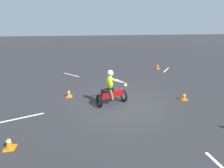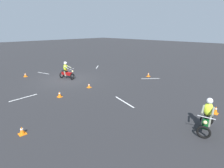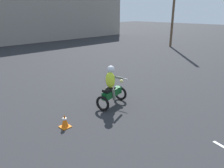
% 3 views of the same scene
% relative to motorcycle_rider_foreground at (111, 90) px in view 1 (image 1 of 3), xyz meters
% --- Properties ---
extents(ground_plane, '(120.00, 120.00, 0.00)m').
position_rel_motorcycle_rider_foreground_xyz_m(ground_plane, '(0.17, 0.37, -0.73)').
color(ground_plane, '#28282B').
extents(motorcycle_rider_foreground, '(1.02, 1.55, 1.66)m').
position_rel_motorcycle_rider_foreground_xyz_m(motorcycle_rider_foreground, '(0.00, 0.00, 0.00)').
color(motorcycle_rider_foreground, black).
rests_on(motorcycle_rider_foreground, ground).
extents(traffic_cone_near_left, '(0.32, 0.32, 0.42)m').
position_rel_motorcycle_rider_foreground_xyz_m(traffic_cone_near_left, '(-6.22, 5.22, -0.52)').
color(traffic_cone_near_left, orange).
rests_on(traffic_cone_near_left, ground).
extents(traffic_cone_near_right, '(0.32, 0.32, 0.35)m').
position_rel_motorcycle_rider_foreground_xyz_m(traffic_cone_near_right, '(0.18, 3.69, -0.56)').
color(traffic_cone_near_right, orange).
rests_on(traffic_cone_near_right, ground).
extents(traffic_cone_far_center, '(0.32, 0.32, 0.40)m').
position_rel_motorcycle_rider_foreground_xyz_m(traffic_cone_far_center, '(2.54, -3.62, -0.53)').
color(traffic_cone_far_center, orange).
rests_on(traffic_cone_far_center, ground).
extents(traffic_cone_far_left, '(0.32, 0.32, 0.39)m').
position_rel_motorcycle_rider_foreground_xyz_m(traffic_cone_far_left, '(-1.28, -2.02, -0.54)').
color(traffic_cone_far_left, orange).
rests_on(traffic_cone_far_left, ground).
extents(lane_stripe_nw, '(1.44, 1.25, 0.01)m').
position_rel_motorcycle_rider_foreground_xyz_m(lane_stripe_nw, '(-5.72, 5.78, -0.72)').
color(lane_stripe_nw, silver).
rests_on(lane_stripe_nw, ground).
extents(lane_stripe_sw, '(1.36, 1.21, 0.01)m').
position_rel_motorcycle_rider_foreground_xyz_m(lane_stripe_sw, '(-5.66, -2.03, -0.72)').
color(lane_stripe_sw, silver).
rests_on(lane_stripe_sw, ground).
extents(lane_stripe_s, '(0.58, 1.58, 0.01)m').
position_rel_motorcycle_rider_foreground_xyz_m(lane_stripe_s, '(0.61, -3.79, -0.72)').
color(lane_stripe_s, silver).
rests_on(lane_stripe_s, ground).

